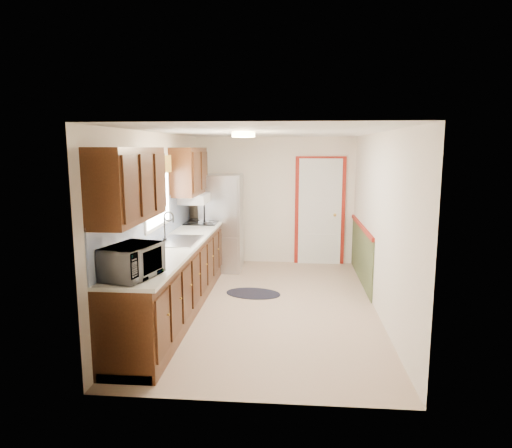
# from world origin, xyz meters

# --- Properties ---
(room_shell) EXTENTS (3.20, 5.20, 2.52)m
(room_shell) POSITION_xyz_m (0.00, 0.00, 1.20)
(room_shell) COLOR tan
(room_shell) RESTS_ON ground
(kitchen_run) EXTENTS (0.63, 4.00, 2.20)m
(kitchen_run) POSITION_xyz_m (-1.24, -0.29, 0.81)
(kitchen_run) COLOR #391C0D
(kitchen_run) RESTS_ON ground
(back_wall_trim) EXTENTS (1.12, 2.30, 2.08)m
(back_wall_trim) POSITION_xyz_m (0.99, 2.21, 0.89)
(back_wall_trim) COLOR maroon
(back_wall_trim) RESTS_ON ground
(ceiling_fixture) EXTENTS (0.30, 0.30, 0.06)m
(ceiling_fixture) POSITION_xyz_m (-0.30, -0.20, 2.36)
(ceiling_fixture) COLOR #FFD88C
(ceiling_fixture) RESTS_ON room_shell
(microwave) EXTENTS (0.46, 0.65, 0.40)m
(microwave) POSITION_xyz_m (-1.20, -1.95, 1.14)
(microwave) COLOR white
(microwave) RESTS_ON kitchen_run
(refrigerator) EXTENTS (0.73, 0.73, 1.73)m
(refrigerator) POSITION_xyz_m (-0.93, 1.87, 0.86)
(refrigerator) COLOR #B7B7BC
(refrigerator) RESTS_ON ground
(rug) EXTENTS (0.91, 0.67, 0.01)m
(rug) POSITION_xyz_m (-0.24, 0.49, 0.01)
(rug) COLOR black
(rug) RESTS_ON ground
(cooktop) EXTENTS (0.54, 0.64, 0.02)m
(cooktop) POSITION_xyz_m (-1.19, 1.40, 0.95)
(cooktop) COLOR black
(cooktop) RESTS_ON kitchen_run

